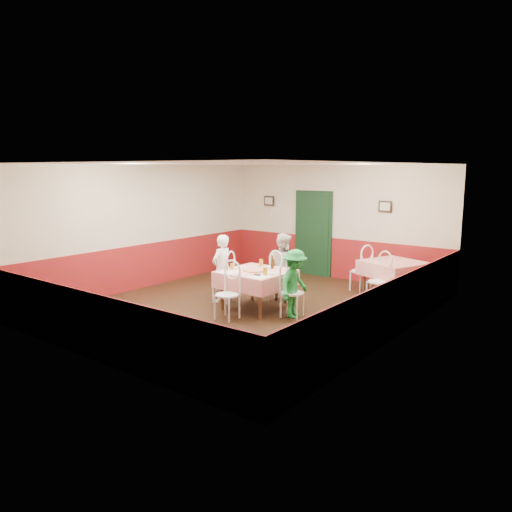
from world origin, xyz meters
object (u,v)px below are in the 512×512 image
Objects in this scene: chair_near at (227,295)px; beer_bottle at (272,263)px; chair_right at (292,293)px; chair_second_b at (378,282)px; wallet at (258,275)px; diner_left at (222,268)px; diner_far at (283,267)px; chair_second_a at (361,271)px; glass_a at (232,267)px; pizza at (255,270)px; chair_left at (224,280)px; second_table at (393,279)px; main_table at (256,290)px; chair_far at (281,279)px; glass_b at (265,271)px; diner_right at (295,284)px; glass_c at (261,263)px.

beer_bottle reaches higher than chair_near.
chair_second_b is (0.88, 1.83, 0.00)m from chair_right.
chair_near is at bearing -118.18° from wallet.
diner_far is (0.91, 0.89, 0.01)m from diner_left.
glass_a is (-1.41, -2.78, 0.37)m from chair_second_a.
pizza is (0.00, 0.82, 0.32)m from chair_near.
chair_left and chair_right have the same top height.
chair_left reaches higher than glass_a.
glass_a is (-2.16, -2.78, 0.45)m from second_table.
chair_second_b is at bearing 46.32° from main_table.
pizza is (-0.86, -0.01, 0.32)m from chair_right.
diner_far reaches higher than chair_far.
chair_second_a is 6.16× the size of glass_b.
diner_left is at bearing 177.35° from pizza.
chair_right is 0.93m from beer_bottle.
diner_left is at bearing 50.29° from chair_far.
main_table is 0.96× the size of diner_right.
chair_right reaches higher than second_table.
chair_far is at bearing 131.14° from diner_left.
chair_second_b is at bearing -142.90° from chair_far.
chair_far is 1.24m from wallet.
chair_left is 3.14m from chair_second_a.
main_table is 0.88× the size of diner_left.
chair_left is (-0.85, 0.01, 0.08)m from main_table.
glass_a is 0.54m from diner_left.
chair_left reaches higher than wallet.
chair_right is 6.05× the size of glass_c.
chair_near is (-0.03, -1.70, 0.00)m from chair_far.
diner_right is at bearing 21.49° from glass_b.
glass_c is at bearing 123.22° from wallet.
glass_a is 0.66m from glass_c.
glass_b reaches higher than chair_left.
chair_second_a is at bearing -7.86° from diner_right.
glass_c is at bearing 115.94° from diner_left.
pizza is at bearing -0.60° from chair_second_a.
beer_bottle reaches higher than chair_far.
chair_second_a is (1.83, 2.55, 0.00)m from chair_left.
chair_left is at bearing -159.64° from beer_bottle.
beer_bottle is (0.13, 1.22, 0.43)m from chair_near.
wallet is at bearing -116.72° from second_table.
glass_c is 1.35× the size of wallet.
glass_b is at bearing 101.80° from chair_right.
glass_a is at bearing 62.77° from diner_left.
diner_far is (0.18, 0.51, -0.13)m from glass_c.
diner_right reaches higher than glass_c.
chair_near is at bearing 122.29° from chair_right.
glass_a is at bearing -6.54° from chair_second_a.
chair_near is 1.77m from diner_far.
glass_b is 0.82m from glass_c.
chair_far is (-0.84, 0.86, 0.00)m from chair_right.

